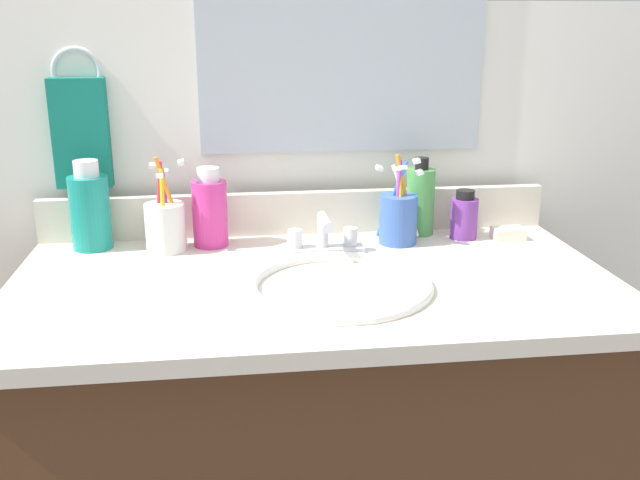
# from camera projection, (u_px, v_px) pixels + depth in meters

# --- Properties ---
(countertop) EXTENTS (1.07, 0.59, 0.03)m
(countertop) POSITION_uv_depth(u_px,v_px,m) (314.00, 285.00, 1.27)
(countertop) COLOR beige
(countertop) RESTS_ON vanity_cabinet
(backsplash) EXTENTS (1.07, 0.02, 0.09)m
(backsplash) POSITION_uv_depth(u_px,v_px,m) (298.00, 213.00, 1.52)
(backsplash) COLOR beige
(backsplash) RESTS_ON countertop
(back_wall) EXTENTS (2.17, 0.04, 1.30)m
(back_wall) POSITION_uv_depth(u_px,v_px,m) (296.00, 297.00, 1.65)
(back_wall) COLOR white
(back_wall) RESTS_ON ground_plane
(mirror_panel) EXTENTS (0.60, 0.01, 0.56)m
(mirror_panel) POSITION_uv_depth(u_px,v_px,m) (343.00, 14.00, 1.45)
(mirror_panel) COLOR #B2BCC6
(towel_ring) EXTENTS (0.10, 0.01, 0.10)m
(towel_ring) POSITION_uv_depth(u_px,v_px,m) (77.00, 72.00, 1.42)
(towel_ring) COLOR silver
(hand_towel) EXTENTS (0.11, 0.04, 0.22)m
(hand_towel) POSITION_uv_depth(u_px,v_px,m) (81.00, 133.00, 1.44)
(hand_towel) COLOR #147260
(sink_basin) EXTENTS (0.32, 0.32, 0.11)m
(sink_basin) POSITION_uv_depth(u_px,v_px,m) (338.00, 304.00, 1.23)
(sink_basin) COLOR white
(sink_basin) RESTS_ON countertop
(faucet) EXTENTS (0.16, 0.10, 0.08)m
(faucet) POSITION_uv_depth(u_px,v_px,m) (323.00, 239.00, 1.40)
(faucet) COLOR silver
(faucet) RESTS_ON countertop
(bottle_toner_green) EXTENTS (0.06, 0.06, 0.17)m
(bottle_toner_green) POSITION_uv_depth(u_px,v_px,m) (420.00, 200.00, 1.51)
(bottle_toner_green) COLOR #4C9E4C
(bottle_toner_green) RESTS_ON countertop
(bottle_mouthwash_teal) EXTENTS (0.08, 0.08, 0.18)m
(bottle_mouthwash_teal) POSITION_uv_depth(u_px,v_px,m) (90.00, 209.00, 1.41)
(bottle_mouthwash_teal) COLOR teal
(bottle_mouthwash_teal) RESTS_ON countertop
(bottle_soap_pink) EXTENTS (0.07, 0.07, 0.16)m
(bottle_soap_pink) POSITION_uv_depth(u_px,v_px,m) (210.00, 211.00, 1.43)
(bottle_soap_pink) COLOR #D8338C
(bottle_soap_pink) RESTS_ON countertop
(bottle_cream_purple) EXTENTS (0.06, 0.06, 0.10)m
(bottle_cream_purple) POSITION_uv_depth(u_px,v_px,m) (464.00, 216.00, 1.49)
(bottle_cream_purple) COLOR #7A3899
(bottle_cream_purple) RESTS_ON countertop
(cup_blue_plastic) EXTENTS (0.09, 0.08, 0.18)m
(cup_blue_plastic) POSITION_uv_depth(u_px,v_px,m) (398.00, 217.00, 1.45)
(cup_blue_plastic) COLOR #3F66B7
(cup_blue_plastic) RESTS_ON countertop
(cup_white_ceramic) EXTENTS (0.08, 0.08, 0.19)m
(cup_white_ceramic) POSITION_uv_depth(u_px,v_px,m) (165.00, 225.00, 1.41)
(cup_white_ceramic) COLOR white
(cup_white_ceramic) RESTS_ON countertop
(soap_bar) EXTENTS (0.06, 0.04, 0.02)m
(soap_bar) POSITION_uv_depth(u_px,v_px,m) (508.00, 233.00, 1.49)
(soap_bar) COLOR white
(soap_bar) RESTS_ON countertop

